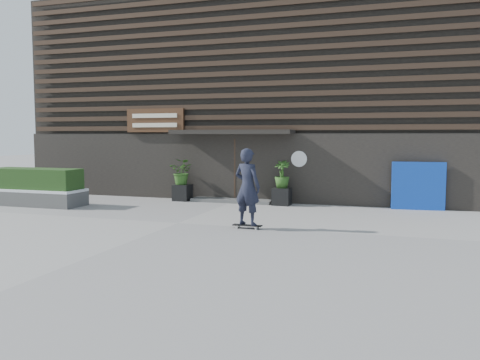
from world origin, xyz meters
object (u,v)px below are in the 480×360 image
(planter_pot_left, at_px, (182,193))
(blue_tarp, at_px, (418,186))
(planter_pot_right, at_px, (282,197))
(skateboarder, at_px, (247,187))
(raised_bed, at_px, (36,198))

(planter_pot_left, height_order, blue_tarp, blue_tarp)
(planter_pot_right, relative_size, skateboarder, 0.29)
(planter_pot_left, relative_size, skateboarder, 0.29)
(planter_pot_right, xyz_separation_m, skateboarder, (0.17, -4.58, 0.79))
(planter_pot_left, relative_size, raised_bed, 0.17)
(planter_pot_left, distance_m, blue_tarp, 8.30)
(raised_bed, relative_size, blue_tarp, 2.10)
(planter_pot_right, distance_m, blue_tarp, 4.52)
(blue_tarp, height_order, skateboarder, skateboarder)
(blue_tarp, xyz_separation_m, skateboarder, (-4.31, -4.88, 0.31))
(blue_tarp, bearing_deg, planter_pot_right, 178.46)
(blue_tarp, distance_m, skateboarder, 6.51)
(blue_tarp, bearing_deg, planter_pot_left, 176.71)
(planter_pot_left, xyz_separation_m, planter_pot_right, (3.80, 0.00, 0.00))
(planter_pot_right, xyz_separation_m, raised_bed, (-8.16, -2.69, -0.05))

